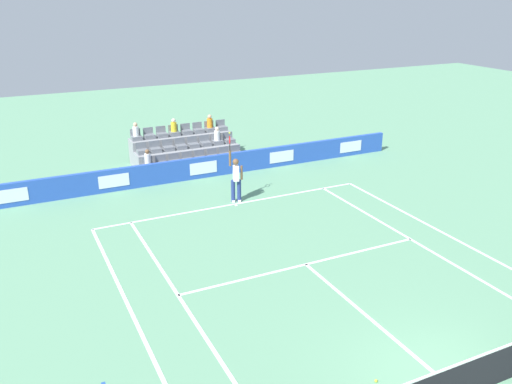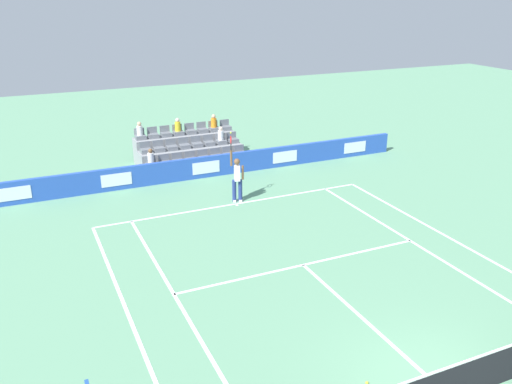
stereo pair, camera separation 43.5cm
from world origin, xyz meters
TOP-DOWN VIEW (x-y plane):
  - line_baseline at (0.00, -11.89)m, footprint 10.97×0.10m
  - line_service at (0.00, -6.40)m, footprint 8.23×0.10m
  - line_centre_service at (0.00, -3.20)m, footprint 0.10×6.40m
  - line_singles_sideline_left at (4.12, -5.95)m, footprint 0.10×11.89m
  - line_singles_sideline_right at (-4.12, -5.95)m, footprint 0.10×11.89m
  - line_doubles_sideline_left at (5.49, -5.95)m, footprint 0.10×11.89m
  - line_doubles_sideline_right at (-5.49, -5.95)m, footprint 0.10×11.89m
  - line_centre_mark at (0.00, -11.79)m, footprint 0.10×0.20m
  - sponsor_barrier at (0.00, -15.45)m, footprint 19.79×0.22m
  - tennis_net at (0.00, 0.00)m, footprint 11.97×0.10m
  - tennis_player at (-0.17, -12.13)m, footprint 0.51×0.43m
  - stadium_stand at (0.01, -17.76)m, footprint 4.96×2.85m
  - loose_tennis_ball at (1.35, -1.17)m, footprint 0.07×0.07m

SIDE VIEW (x-z plane):
  - line_baseline at x=0.00m, z-range 0.00..0.01m
  - line_service at x=0.00m, z-range 0.00..0.01m
  - line_centre_service at x=0.00m, z-range 0.00..0.01m
  - line_singles_sideline_left at x=4.12m, z-range 0.00..0.01m
  - line_singles_sideline_right at x=-4.12m, z-range 0.00..0.01m
  - line_doubles_sideline_left at x=5.49m, z-range 0.00..0.01m
  - line_doubles_sideline_right at x=-5.49m, z-range 0.00..0.01m
  - line_centre_mark at x=0.00m, z-range 0.00..0.01m
  - loose_tennis_ball at x=1.35m, z-range 0.00..0.07m
  - sponsor_barrier at x=0.00m, z-range 0.00..0.96m
  - tennis_net at x=0.00m, z-range -0.04..1.03m
  - stadium_stand at x=0.01m, z-range -0.51..1.60m
  - tennis_player at x=-0.17m, z-range -0.43..2.42m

